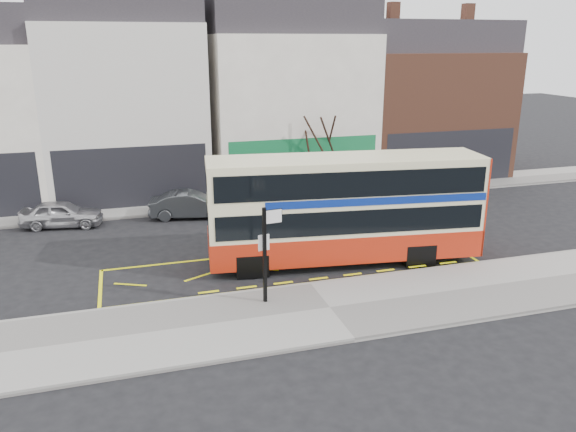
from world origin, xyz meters
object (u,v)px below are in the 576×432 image
object	(u,v)px
double_decker_bus	(346,208)
car_grey	(191,205)
bus_stop_post	(266,246)
car_white	(394,183)
street_tree_right	(319,125)
car_silver	(62,214)

from	to	relation	value
double_decker_bus	car_grey	xyz separation A→B (m)	(-4.98, 7.34, -1.52)
double_decker_bus	car_grey	world-z (taller)	double_decker_bus
bus_stop_post	car_white	size ratio (longest dim) A/B	0.62
double_decker_bus	street_tree_right	bearing A→B (deg)	83.77
car_silver	street_tree_right	distance (m)	13.52
bus_stop_post	car_grey	xyz separation A→B (m)	(-1.17, 10.17, -1.39)
car_silver	car_white	xyz separation A→B (m)	(17.02, 0.47, 0.13)
car_grey	street_tree_right	distance (m)	8.11
car_silver	street_tree_right	xyz separation A→B (m)	(13.01, 1.70, 3.26)
car_silver	car_white	size ratio (longest dim) A/B	0.71
car_silver	bus_stop_post	bearing A→B (deg)	-137.08
car_grey	street_tree_right	world-z (taller)	street_tree_right
double_decker_bus	car_silver	size ratio (longest dim) A/B	2.92
double_decker_bus	street_tree_right	size ratio (longest dim) A/B	1.85
car_grey	car_white	bearing A→B (deg)	-75.55
car_silver	car_grey	world-z (taller)	car_grey
car_grey	car_white	distance (m)	11.21
double_decker_bus	street_tree_right	distance (m)	9.72
car_grey	double_decker_bus	bearing A→B (deg)	-135.18
double_decker_bus	car_white	world-z (taller)	double_decker_bus
car_silver	car_grey	bearing A→B (deg)	-83.59
car_silver	car_white	distance (m)	17.03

